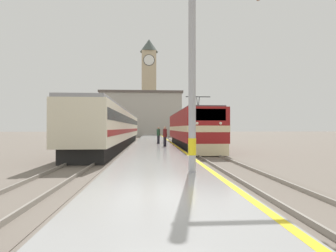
{
  "coord_description": "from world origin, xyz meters",
  "views": [
    {
      "loc": [
        -0.32,
        -6.27,
        1.98
      ],
      "look_at": [
        1.48,
        20.87,
        2.17
      ],
      "focal_mm": 28.0,
      "sensor_mm": 36.0,
      "label": 1
    }
  ],
  "objects_px": {
    "person_on_platform": "(165,136)",
    "clock_tower": "(149,84)",
    "passenger_train": "(117,127)",
    "catenary_mast": "(195,68)",
    "locomotive_train": "(191,129)",
    "second_waiting_passenger": "(158,135)"
  },
  "relations": [
    {
      "from": "locomotive_train",
      "to": "second_waiting_passenger",
      "type": "height_order",
      "value": "locomotive_train"
    },
    {
      "from": "clock_tower",
      "to": "person_on_platform",
      "type": "bearing_deg",
      "value": -88.21
    },
    {
      "from": "locomotive_train",
      "to": "catenary_mast",
      "type": "bearing_deg",
      "value": -98.23
    },
    {
      "from": "locomotive_train",
      "to": "clock_tower",
      "type": "xyz_separation_m",
      "value": [
        -4.36,
        50.22,
        12.8
      ]
    },
    {
      "from": "person_on_platform",
      "to": "passenger_train",
      "type": "bearing_deg",
      "value": 127.5
    },
    {
      "from": "passenger_train",
      "to": "catenary_mast",
      "type": "height_order",
      "value": "catenary_mast"
    },
    {
      "from": "person_on_platform",
      "to": "clock_tower",
      "type": "distance_m",
      "value": 55.07
    },
    {
      "from": "passenger_train",
      "to": "person_on_platform",
      "type": "xyz_separation_m",
      "value": [
        4.86,
        -6.34,
        -0.72
      ]
    },
    {
      "from": "catenary_mast",
      "to": "second_waiting_passenger",
      "type": "distance_m",
      "value": 17.17
    },
    {
      "from": "locomotive_train",
      "to": "clock_tower",
      "type": "distance_m",
      "value": 52.01
    },
    {
      "from": "locomotive_train",
      "to": "second_waiting_passenger",
      "type": "bearing_deg",
      "value": 164.62
    },
    {
      "from": "passenger_train",
      "to": "person_on_platform",
      "type": "distance_m",
      "value": 8.02
    },
    {
      "from": "locomotive_train",
      "to": "passenger_train",
      "type": "height_order",
      "value": "locomotive_train"
    },
    {
      "from": "catenary_mast",
      "to": "clock_tower",
      "type": "distance_m",
      "value": 67.13
    },
    {
      "from": "locomotive_train",
      "to": "person_on_platform",
      "type": "bearing_deg",
      "value": -130.16
    },
    {
      "from": "person_on_platform",
      "to": "clock_tower",
      "type": "xyz_separation_m",
      "value": [
        -1.67,
        53.41,
        13.35
      ]
    },
    {
      "from": "person_on_platform",
      "to": "locomotive_train",
      "type": "bearing_deg",
      "value": 49.84
    },
    {
      "from": "catenary_mast",
      "to": "clock_tower",
      "type": "bearing_deg",
      "value": 91.76
    },
    {
      "from": "passenger_train",
      "to": "clock_tower",
      "type": "bearing_deg",
      "value": 86.12
    },
    {
      "from": "catenary_mast",
      "to": "clock_tower",
      "type": "xyz_separation_m",
      "value": [
        -2.04,
        66.27,
        10.52
      ]
    },
    {
      "from": "passenger_train",
      "to": "catenary_mast",
      "type": "relative_size",
      "value": 4.09
    },
    {
      "from": "passenger_train",
      "to": "person_on_platform",
      "type": "bearing_deg",
      "value": -52.5
    }
  ]
}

